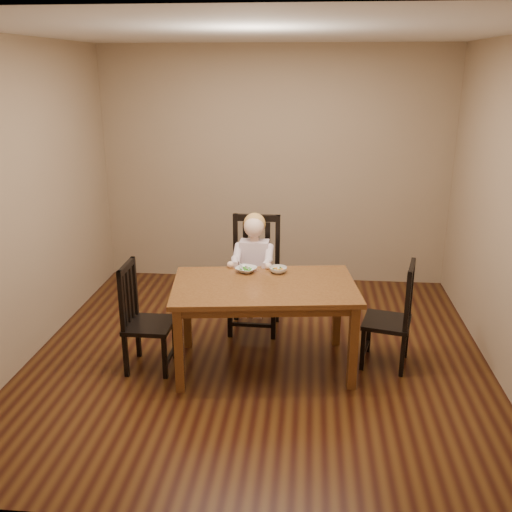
# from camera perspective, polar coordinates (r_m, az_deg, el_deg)

# --- Properties ---
(room) EXTENTS (4.01, 4.01, 2.71)m
(room) POSITION_cam_1_polar(r_m,az_deg,el_deg) (4.68, 0.27, 4.79)
(room) COLOR #47280F
(room) RESTS_ON ground
(dining_table) EXTENTS (1.61, 1.09, 0.75)m
(dining_table) POSITION_cam_1_polar(r_m,az_deg,el_deg) (4.72, 0.84, -3.83)
(dining_table) COLOR #4E2B12
(dining_table) RESTS_ON room
(chair_child) EXTENTS (0.49, 0.47, 1.11)m
(chair_child) POSITION_cam_1_polar(r_m,az_deg,el_deg) (5.50, -0.12, -2.02)
(chair_child) COLOR black
(chair_child) RESTS_ON room
(chair_left) EXTENTS (0.39, 0.40, 0.93)m
(chair_left) POSITION_cam_1_polar(r_m,az_deg,el_deg) (4.89, -11.17, -6.20)
(chair_left) COLOR black
(chair_left) RESTS_ON room
(chair_right) EXTENTS (0.47, 0.48, 0.93)m
(chair_right) POSITION_cam_1_polar(r_m,az_deg,el_deg) (4.97, 13.52, -5.96)
(chair_right) COLOR black
(chair_right) RESTS_ON room
(toddler) EXTENTS (0.37, 0.46, 0.62)m
(toddler) POSITION_cam_1_polar(r_m,az_deg,el_deg) (5.40, -0.19, -0.61)
(toddler) COLOR white
(toddler) RESTS_ON chair_child
(bowl_peas) EXTENTS (0.23, 0.23, 0.04)m
(bowl_peas) POSITION_cam_1_polar(r_m,az_deg,el_deg) (4.96, -0.99, -1.36)
(bowl_peas) COLOR silver
(bowl_peas) RESTS_ON dining_table
(bowl_veg) EXTENTS (0.20, 0.20, 0.05)m
(bowl_veg) POSITION_cam_1_polar(r_m,az_deg,el_deg) (4.95, 2.22, -1.39)
(bowl_veg) COLOR silver
(bowl_veg) RESTS_ON dining_table
(fork) EXTENTS (0.07, 0.13, 0.05)m
(fork) POSITION_cam_1_polar(r_m,az_deg,el_deg) (4.94, -1.46, -1.20)
(fork) COLOR silver
(fork) RESTS_ON bowl_peas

